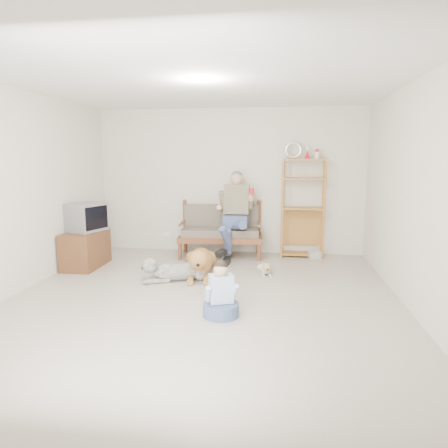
# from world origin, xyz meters

# --- Properties ---
(floor) EXTENTS (5.50, 5.50, 0.00)m
(floor) POSITION_xyz_m (0.00, 0.00, 0.00)
(floor) COLOR #BCB7A5
(floor) RESTS_ON ground
(ceiling) EXTENTS (5.50, 5.50, 0.00)m
(ceiling) POSITION_xyz_m (0.00, 0.00, 2.70)
(ceiling) COLOR white
(ceiling) RESTS_ON ground
(wall_back) EXTENTS (5.00, 0.00, 5.00)m
(wall_back) POSITION_xyz_m (0.00, 2.75, 1.35)
(wall_back) COLOR beige
(wall_back) RESTS_ON ground
(wall_front) EXTENTS (5.00, 0.00, 5.00)m
(wall_front) POSITION_xyz_m (0.00, -2.75, 1.35)
(wall_front) COLOR beige
(wall_front) RESTS_ON ground
(wall_left) EXTENTS (0.00, 5.50, 5.50)m
(wall_left) POSITION_xyz_m (-2.50, 0.00, 1.35)
(wall_left) COLOR beige
(wall_left) RESTS_ON ground
(wall_right) EXTENTS (0.00, 5.50, 5.50)m
(wall_right) POSITION_xyz_m (2.50, 0.00, 1.35)
(wall_right) COLOR beige
(wall_right) RESTS_ON ground
(loveseat) EXTENTS (1.55, 0.81, 0.95)m
(loveseat) POSITION_xyz_m (-0.11, 2.39, 0.49)
(loveseat) COLOR brown
(loveseat) RESTS_ON ground
(man) EXTENTS (0.59, 0.85, 1.37)m
(man) POSITION_xyz_m (0.15, 2.16, 0.72)
(man) COLOR #475383
(man) RESTS_ON loveseat
(etagere) EXTENTS (0.79, 0.35, 2.08)m
(etagere) POSITION_xyz_m (1.37, 2.55, 0.91)
(etagere) COLOR #AC7036
(etagere) RESTS_ON ground
(book_stack) EXTENTS (0.24, 0.20, 0.13)m
(book_stack) POSITION_xyz_m (1.60, 2.41, 0.07)
(book_stack) COLOR silver
(book_stack) RESTS_ON ground
(tv_stand) EXTENTS (0.51, 0.91, 0.60)m
(tv_stand) POSITION_xyz_m (-2.23, 1.32, 0.30)
(tv_stand) COLOR brown
(tv_stand) RESTS_ON ground
(crt_tv) EXTENTS (0.61, 0.67, 0.47)m
(crt_tv) POSITION_xyz_m (-2.19, 1.36, 0.83)
(crt_tv) COLOR slate
(crt_tv) RESTS_ON tv_stand
(wall_outlet) EXTENTS (0.12, 0.02, 0.08)m
(wall_outlet) POSITION_xyz_m (-1.25, 2.73, 0.30)
(wall_outlet) COLOR white
(wall_outlet) RESTS_ON ground
(golden_retriever) EXTENTS (0.55, 1.58, 0.48)m
(golden_retriever) POSITION_xyz_m (-0.26, 1.17, 0.20)
(golden_retriever) COLOR #A66839
(golden_retriever) RESTS_ON ground
(shaggy_dog) EXTENTS (1.14, 0.60, 0.37)m
(shaggy_dog) POSITION_xyz_m (-0.57, 0.78, 0.15)
(shaggy_dog) COLOR silver
(shaggy_dog) RESTS_ON ground
(terrier) EXTENTS (0.22, 0.56, 0.21)m
(terrier) POSITION_xyz_m (0.76, 1.31, 0.09)
(terrier) COLOR silver
(terrier) RESTS_ON ground
(child) EXTENTS (0.41, 0.41, 0.66)m
(child) POSITION_xyz_m (0.31, -0.45, 0.24)
(child) COLOR #475383
(child) RESTS_ON ground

